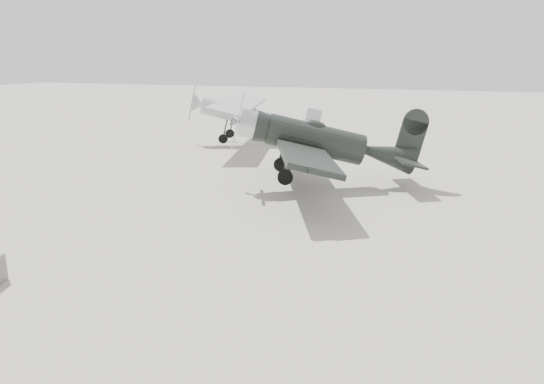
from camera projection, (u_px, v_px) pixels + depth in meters
The scene contains 3 objects.
ground at pixel (261, 234), 18.09m from camera, with size 160.00×160.00×0.00m, color gray.
lowwing_monoplane at pixel (324, 142), 24.09m from camera, with size 9.01×12.02×3.94m.
highwing_monoplane at pixel (250, 112), 35.54m from camera, with size 8.83×12.35×3.49m.
Camera 1 is at (5.83, -16.13, 5.95)m, focal length 35.00 mm.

